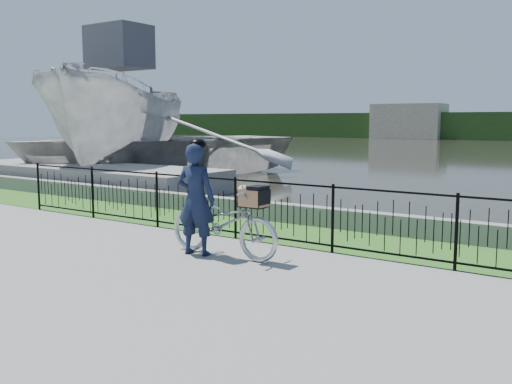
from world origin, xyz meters
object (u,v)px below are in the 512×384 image
Objects in this scene: boat_near at (121,124)px; boat_far at (156,145)px; dock at (88,176)px; cyclist at (196,198)px; bicycle_rig at (224,222)px.

boat_near reaches higher than boat_far.
cyclist reaches higher than dock.
boat_near is (-1.39, 2.79, 1.70)m from dock.
cyclist is 13.37m from boat_near.
cyclist reaches higher than bicycle_rig.
bicycle_rig reaches higher than dock.
boat_far is (0.42, 1.42, -0.87)m from boat_near.
cyclist is at bearing -42.90° from boat_far.
cyclist is 13.92m from boat_far.
boat_near reaches higher than dock.
dock is at bearing 152.17° from bicycle_rig.
cyclist is 0.18× the size of boat_near.
bicycle_rig is 13.66m from boat_near.
boat_far is at bearing 138.81° from bicycle_rig.
cyclist is 0.14× the size of boat_far.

